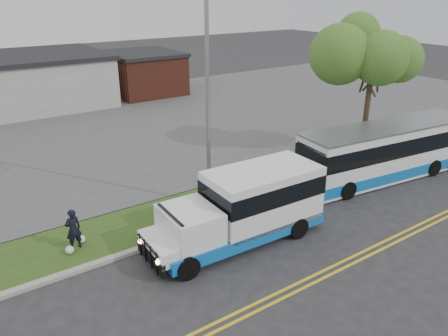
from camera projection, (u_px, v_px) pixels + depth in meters
ground at (183, 253)px, 16.72m from camera, size 140.00×140.00×0.00m
lane_line_north at (243, 310)px, 13.79m from camera, size 70.00×0.12×0.01m
lane_line_south at (249, 315)px, 13.56m from camera, size 70.00×0.12×0.01m
curb at (169, 239)px, 17.53m from camera, size 80.00×0.30×0.15m
verge at (150, 221)px, 18.91m from camera, size 80.00×3.30×0.10m
parking_lot at (59, 137)px, 29.65m from camera, size 80.00×25.00×0.10m
brick_wing at (143, 73)px, 41.26m from camera, size 6.30×7.30×3.90m
tree_east at (374, 51)px, 23.95m from camera, size 5.20×5.20×8.33m
streetlight_near at (209, 95)px, 18.36m from camera, size 0.35×1.53×9.50m
shuttle_bus at (247, 204)px, 17.21m from camera, size 7.49×2.71×2.84m
transit_bus at (388, 151)px, 22.97m from camera, size 10.59×3.56×2.88m
pedestrian at (73, 229)px, 16.56m from camera, size 0.65×0.46×1.67m
grocery_bag_left at (70, 250)px, 16.47m from camera, size 0.32×0.32×0.32m
grocery_bag_right at (81, 239)px, 17.16m from camera, size 0.32×0.32×0.32m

